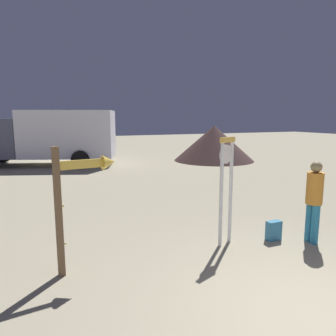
# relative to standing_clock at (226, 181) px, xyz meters

# --- Properties ---
(ground_plane) EXTENTS (80.00, 80.00, 0.00)m
(ground_plane) POSITION_rel_standing_clock_xyz_m (-0.29, -2.55, -1.31)
(ground_plane) COLOR tan
(standing_clock) EXTENTS (0.41, 0.22, 2.17)m
(standing_clock) POSITION_rel_standing_clock_xyz_m (0.00, 0.00, 0.00)
(standing_clock) COLOR silver
(standing_clock) RESTS_ON ground_plane
(arrow_sign) EXTENTS (1.03, 0.31, 2.11)m
(arrow_sign) POSITION_rel_standing_clock_xyz_m (-2.82, -0.00, 0.11)
(arrow_sign) COLOR brown
(arrow_sign) RESTS_ON ground_plane
(person_near_clock) EXTENTS (0.32, 0.32, 1.68)m
(person_near_clock) POSITION_rel_standing_clock_xyz_m (1.68, -0.66, -0.37)
(person_near_clock) COLOR teal
(person_near_clock) RESTS_ON ground_plane
(backpack) EXTENTS (0.32, 0.20, 0.41)m
(backpack) POSITION_rel_standing_clock_xyz_m (1.04, -0.25, -1.11)
(backpack) COLOR teal
(backpack) RESTS_ON ground_plane
(box_truck_near) EXTENTS (7.28, 4.68, 2.90)m
(box_truck_near) POSITION_rel_standing_clock_xyz_m (-2.43, 12.62, 0.29)
(box_truck_near) COLOR white
(box_truck_near) RESTS_ON ground_plane
(dome_tent) EXTENTS (4.69, 4.69, 2.07)m
(dome_tent) POSITION_rel_standing_clock_xyz_m (6.39, 10.77, -0.27)
(dome_tent) COLOR #3E2926
(dome_tent) RESTS_ON ground_plane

